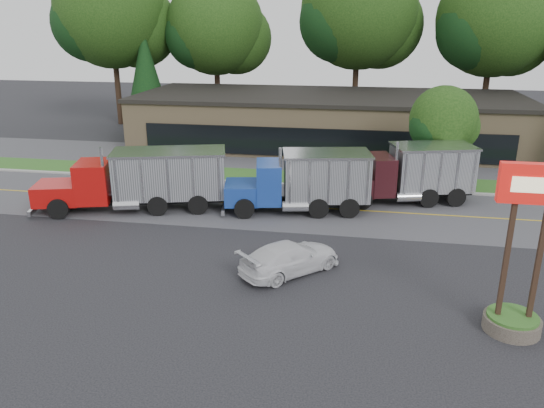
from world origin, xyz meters
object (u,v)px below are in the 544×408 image
Objects in this scene: dump_truck_maroon at (413,172)px; dump_truck_red at (144,178)px; dump_truck_blue at (306,180)px; bilo_sign at (519,277)px; rally_car at (290,257)px.

dump_truck_red is at bearing -0.24° from dump_truck_maroon.
dump_truck_blue is (8.97, 1.25, -0.01)m from dump_truck_red.
bilo_sign is 13.80m from dump_truck_blue.
dump_truck_maroon reaches higher than rally_car.
bilo_sign is at bearing -156.96° from rally_car.
dump_truck_blue is at bearing -44.06° from rally_car.
rally_car is (0.23, -7.78, -1.14)m from dump_truck_blue.
dump_truck_red reaches higher than rally_car.
dump_truck_maroon is at bearing -166.11° from dump_truck_blue.
dump_truck_blue and dump_truck_maroon have the same top height.
dump_truck_maroon is 1.76× the size of rally_car.
dump_truck_blue is at bearing 172.71° from dump_truck_red.
bilo_sign reaches higher than dump_truck_maroon.
bilo_sign is 0.72× the size of dump_truck_blue.
bilo_sign reaches higher than rally_car.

